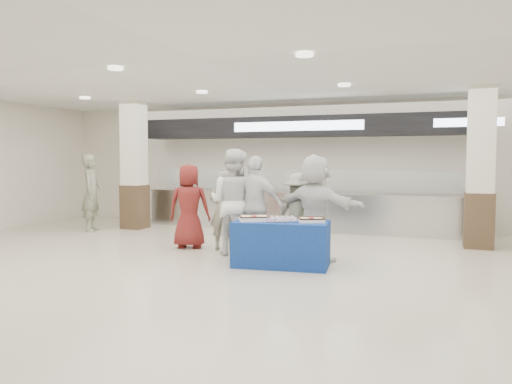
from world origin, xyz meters
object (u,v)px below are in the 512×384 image
at_px(civilian_maroon, 189,206).
at_px(soldier_bg, 92,193).
at_px(display_table, 281,244).
at_px(soldier_b, 299,214).
at_px(sheet_cake_right, 311,219).
at_px(cupcake_tray, 281,219).
at_px(sheet_cake_left, 254,218).
at_px(civilian_white, 316,208).
at_px(soldier_a, 223,211).
at_px(chef_short, 256,206).
at_px(chef_tall, 233,202).

xyz_separation_m(civilian_maroon, soldier_bg, (-3.32, 1.24, 0.10)).
relative_size(display_table, soldier_bg, 0.82).
relative_size(civilian_maroon, soldier_b, 1.10).
bearing_deg(sheet_cake_right, cupcake_tray, -172.42).
height_order(sheet_cake_left, soldier_bg, soldier_bg).
distance_m(sheet_cake_left, soldier_bg, 5.58).
bearing_deg(soldier_bg, civilian_white, -125.16).
height_order(display_table, soldier_a, soldier_a).
bearing_deg(sheet_cake_left, cupcake_tray, 11.67).
relative_size(sheet_cake_right, soldier_bg, 0.26).
bearing_deg(soldier_b, chef_short, 45.09).
height_order(cupcake_tray, soldier_b, soldier_b).
bearing_deg(civilian_maroon, civilian_white, 157.53).
distance_m(sheet_cake_right, chef_tall, 1.72).
relative_size(chef_short, civilian_white, 0.99).
bearing_deg(soldier_b, cupcake_tray, 108.63).
bearing_deg(sheet_cake_left, chef_short, 107.90).
bearing_deg(chef_short, cupcake_tray, 142.73).
bearing_deg(soldier_bg, cupcake_tray, -132.22).
distance_m(chef_tall, civilian_white, 1.55).
bearing_deg(soldier_a, cupcake_tray, 133.65).
xyz_separation_m(soldier_a, soldier_bg, (-4.04, 1.20, 0.17)).
relative_size(soldier_a, chef_tall, 0.79).
distance_m(chef_short, soldier_bg, 5.10).
xyz_separation_m(sheet_cake_left, civilian_white, (0.87, 0.73, 0.13)).
relative_size(sheet_cake_left, chef_short, 0.33).
xyz_separation_m(chef_tall, soldier_bg, (-4.41, 1.57, -0.04)).
relative_size(sheet_cake_left, chef_tall, 0.31).
bearing_deg(civilian_white, chef_short, 20.84).
bearing_deg(soldier_a, soldier_bg, -28.34).
bearing_deg(display_table, soldier_bg, 151.95).
bearing_deg(chef_tall, civilian_maroon, -12.94).
xyz_separation_m(soldier_b, civilian_white, (0.38, -0.31, 0.17)).
xyz_separation_m(sheet_cake_left, soldier_b, (0.49, 1.04, -0.04)).
relative_size(display_table, civilian_white, 0.84).
bearing_deg(soldier_bg, soldier_b, -123.13).
xyz_separation_m(chef_tall, soldier_b, (1.17, 0.31, -0.22)).
bearing_deg(chef_tall, sheet_cake_right, 164.60).
xyz_separation_m(cupcake_tray, soldier_a, (-1.48, 1.02, -0.02)).
height_order(display_table, cupcake_tray, cupcake_tray).
height_order(sheet_cake_right, chef_short, chef_short).
xyz_separation_m(sheet_cake_right, chef_short, (-1.17, 0.57, 0.12)).
height_order(civilian_maroon, chef_short, chef_short).
relative_size(chef_tall, soldier_b, 1.29).
bearing_deg(soldier_a, display_table, 133.90).
bearing_deg(chef_short, soldier_bg, -11.61).
bearing_deg(cupcake_tray, chef_short, 136.35).
bearing_deg(sheet_cake_left, sheet_cake_right, 9.49).
bearing_deg(civilian_white, cupcake_tray, 76.56).
distance_m(chef_short, soldier_b, 0.81).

